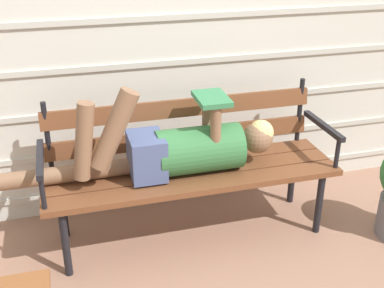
% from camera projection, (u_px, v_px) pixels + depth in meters
% --- Properties ---
extents(ground_plane, '(12.00, 12.00, 0.00)m').
position_uv_depth(ground_plane, '(197.00, 245.00, 3.03)').
color(ground_plane, '#936B56').
extents(house_siding, '(4.81, 0.08, 2.57)m').
position_uv_depth(house_siding, '(170.00, 16.00, 3.03)').
color(house_siding, beige).
rests_on(house_siding, ground).
extents(park_bench, '(1.77, 0.51, 0.89)m').
position_uv_depth(park_bench, '(189.00, 159.00, 2.99)').
color(park_bench, brown).
rests_on(park_bench, ground).
extents(reclining_person, '(1.73, 0.28, 0.58)m').
position_uv_depth(reclining_person, '(175.00, 148.00, 2.85)').
color(reclining_person, '#33703D').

